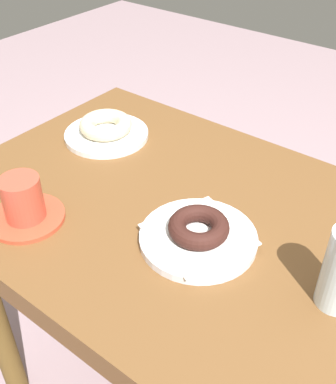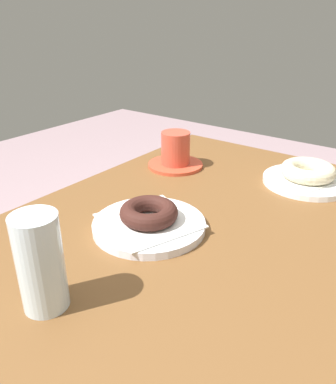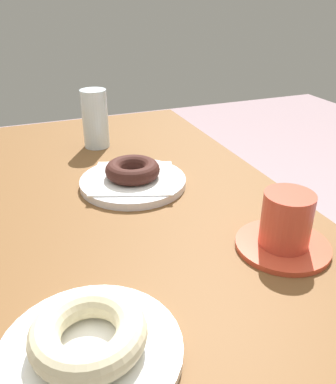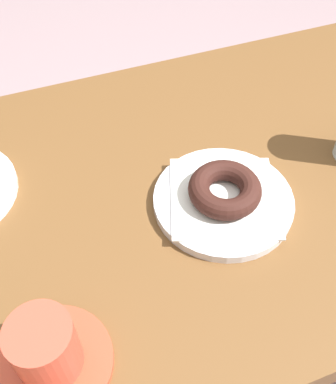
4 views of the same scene
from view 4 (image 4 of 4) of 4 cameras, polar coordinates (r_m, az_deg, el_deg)
The scene contains 6 objects.
ground_plane at distance 1.36m, azimuth 1.44°, elevation -20.03°, with size 6.00×6.00×0.00m, color gray.
table at distance 0.79m, azimuth 2.32°, elevation -4.07°, with size 1.03×0.65×0.74m.
plate_chocolate_ring at distance 0.68m, azimuth 6.87°, elevation -1.09°, with size 0.21×0.21×0.01m, color white.
napkin_chocolate_ring at distance 0.68m, azimuth 6.94°, elevation -0.61°, with size 0.16×0.16×0.00m, color white.
donut_chocolate_ring at distance 0.66m, azimuth 7.08°, elevation 0.33°, with size 0.11×0.11×0.03m, color #371A15.
coffee_cup at distance 0.55m, azimuth -14.84°, elevation -18.62°, with size 0.14×0.14×0.09m.
Camera 4 is at (-0.20, -0.43, 1.27)m, focal length 42.89 mm.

